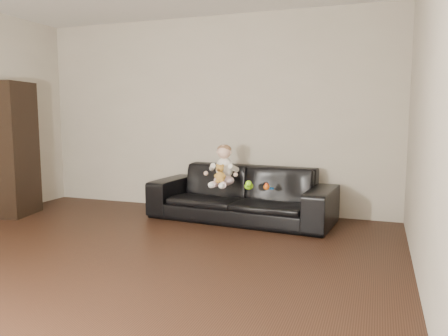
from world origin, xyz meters
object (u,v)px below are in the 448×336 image
at_px(toy_green, 249,186).
at_px(toy_rattle, 266,187).
at_px(cabinet, 12,149).
at_px(sofa, 241,194).
at_px(baby, 224,168).
at_px(teddy_bear, 220,174).
at_px(toy_blue_disc, 270,188).

bearing_deg(toy_green, toy_rattle, 13.83).
xyz_separation_m(cabinet, toy_rattle, (3.24, 0.49, -0.39)).
distance_m(toy_green, toy_rattle, 0.20).
distance_m(sofa, cabinet, 3.00).
distance_m(baby, teddy_bear, 0.16).
xyz_separation_m(cabinet, teddy_bear, (2.69, 0.44, -0.25)).
bearing_deg(sofa, toy_green, -52.04).
distance_m(baby, toy_rattle, 0.60).
bearing_deg(toy_blue_disc, baby, 178.46).
bearing_deg(cabinet, toy_blue_disc, -1.89).
bearing_deg(toy_rattle, sofa, 148.67).
xyz_separation_m(cabinet, baby, (2.68, 0.60, -0.20)).
height_order(sofa, cabinet, cabinet).
relative_size(baby, toy_rattle, 6.96).
xyz_separation_m(baby, toy_blue_disc, (0.58, -0.02, -0.22)).
bearing_deg(toy_blue_disc, teddy_bear, -166.45).
bearing_deg(toy_rattle, cabinet, -171.40).
bearing_deg(teddy_bear, baby, 86.77).
bearing_deg(toy_green, sofa, 122.56).
bearing_deg(sofa, teddy_bear, -117.30).
bearing_deg(toy_rattle, toy_green, -166.17).
bearing_deg(toy_rattle, teddy_bear, -175.12).
xyz_separation_m(toy_green, toy_rattle, (0.20, 0.05, -0.01)).
distance_m(teddy_bear, toy_green, 0.38).
relative_size(sofa, cabinet, 1.32).
xyz_separation_m(toy_green, toy_blue_disc, (0.22, 0.14, -0.04)).
bearing_deg(baby, teddy_bear, -93.26).
distance_m(cabinet, baby, 2.75).
bearing_deg(sofa, toy_blue_disc, -13.77).
distance_m(cabinet, toy_rattle, 3.30).
relative_size(teddy_bear, toy_blue_disc, 2.36).
relative_size(cabinet, toy_blue_disc, 18.24).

